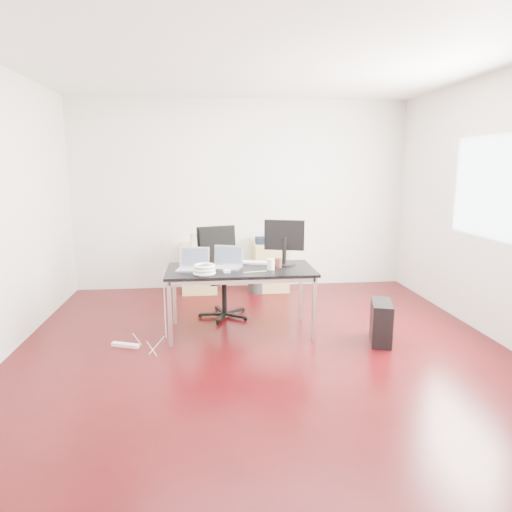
{
  "coord_description": "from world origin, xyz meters",
  "views": [
    {
      "loc": [
        -0.53,
        -4.38,
        1.83
      ],
      "look_at": [
        0.0,
        0.55,
        0.85
      ],
      "focal_mm": 32.0,
      "sensor_mm": 36.0,
      "label": 1
    }
  ],
  "objects": [
    {
      "name": "room_shell",
      "position": [
        0.04,
        0.0,
        1.4
      ],
      "size": [
        5.0,
        5.0,
        5.0
      ],
      "color": "#330508",
      "rests_on": "ground"
    },
    {
      "name": "desk",
      "position": [
        -0.18,
        0.47,
        0.68
      ],
      "size": [
        1.6,
        0.8,
        0.73
      ],
      "color": "black",
      "rests_on": "ground"
    },
    {
      "name": "office_chair",
      "position": [
        -0.37,
        1.1,
        0.61
      ],
      "size": [
        0.6,
        0.62,
        1.08
      ],
      "rotation": [
        0.0,
        0.0,
        0.32
      ],
      "color": "black",
      "rests_on": "ground"
    },
    {
      "name": "filing_cabinet_left",
      "position": [
        -0.66,
        2.23,
        0.35
      ],
      "size": [
        0.5,
        0.5,
        0.7
      ],
      "primitive_type": "cube",
      "color": "tan",
      "rests_on": "ground"
    },
    {
      "name": "filing_cabinet_right",
      "position": [
        0.4,
        2.23,
        0.35
      ],
      "size": [
        0.5,
        0.5,
        0.7
      ],
      "primitive_type": "cube",
      "color": "tan",
      "rests_on": "ground"
    },
    {
      "name": "pc_tower",
      "position": [
        1.26,
        0.01,
        0.22
      ],
      "size": [
        0.32,
        0.49,
        0.44
      ],
      "primitive_type": "cube",
      "rotation": [
        0.0,
        0.0,
        -0.29
      ],
      "color": "black",
      "rests_on": "ground"
    },
    {
      "name": "wastebasket",
      "position": [
        0.17,
        2.07,
        0.14
      ],
      "size": [
        0.28,
        0.28,
        0.28
      ],
      "primitive_type": "cylinder",
      "rotation": [
        0.0,
        0.0,
        0.17
      ],
      "color": "black",
      "rests_on": "ground"
    },
    {
      "name": "power_strip",
      "position": [
        -1.4,
        0.17,
        0.02
      ],
      "size": [
        0.3,
        0.16,
        0.04
      ],
      "primitive_type": "cube",
      "rotation": [
        0.0,
        0.0,
        -0.37
      ],
      "color": "white",
      "rests_on": "ground"
    },
    {
      "name": "laptop_left",
      "position": [
        -0.69,
        0.47,
        0.79
      ],
      "size": [
        0.37,
        0.31,
        0.23
      ],
      "rotation": [
        0.0,
        0.0,
        -0.2
      ],
      "color": "silver",
      "rests_on": "desk"
    },
    {
      "name": "laptop_right",
      "position": [
        -0.32,
        0.54,
        0.79
      ],
      "size": [
        0.39,
        0.34,
        0.23
      ],
      "rotation": [
        0.0,
        0.0,
        -0.31
      ],
      "color": "silver",
      "rests_on": "desk"
    },
    {
      "name": "monitor",
      "position": [
        0.33,
        0.62,
        1.01
      ],
      "size": [
        0.45,
        0.26,
        0.51
      ],
      "rotation": [
        0.0,
        0.0,
        -0.29
      ],
      "color": "black",
      "rests_on": "desk"
    },
    {
      "name": "keyboard",
      "position": [
        0.03,
        0.71,
        0.74
      ],
      "size": [
        0.46,
        0.25,
        0.02
      ],
      "primitive_type": "cube",
      "rotation": [
        0.0,
        0.0,
        -0.27
      ],
      "color": "white",
      "rests_on": "desk"
    },
    {
      "name": "cup_white",
      "position": [
        0.14,
        0.38,
        0.79
      ],
      "size": [
        0.09,
        0.09,
        0.12
      ],
      "primitive_type": "cylinder",
      "rotation": [
        0.0,
        0.0,
        -0.14
      ],
      "color": "white",
      "rests_on": "desk"
    },
    {
      "name": "cup_brown",
      "position": [
        0.24,
        0.49,
        0.78
      ],
      "size": [
        0.09,
        0.09,
        0.1
      ],
      "primitive_type": "cylinder",
      "rotation": [
        0.0,
        0.0,
        -0.27
      ],
      "color": "#532A1C",
      "rests_on": "desk"
    },
    {
      "name": "cable_coil",
      "position": [
        -0.57,
        0.23,
        0.78
      ],
      "size": [
        0.24,
        0.24,
        0.11
      ],
      "rotation": [
        0.0,
        0.0,
        -0.3
      ],
      "color": "white",
      "rests_on": "desk"
    },
    {
      "name": "power_adapter",
      "position": [
        -0.33,
        0.29,
        0.74
      ],
      "size": [
        0.07,
        0.07,
        0.03
      ],
      "primitive_type": "cube",
      "rotation": [
        0.0,
        0.0,
        0.06
      ],
      "color": "white",
      "rests_on": "desk"
    },
    {
      "name": "speaker",
      "position": [
        -0.73,
        2.15,
        0.79
      ],
      "size": [
        0.11,
        0.1,
        0.18
      ],
      "primitive_type": "cube",
      "rotation": [
        0.0,
        0.0,
        0.25
      ],
      "color": "#9E9E9E",
      "rests_on": "filing_cabinet_left"
    },
    {
      "name": "navy_garment",
      "position": [
        0.33,
        2.27,
        0.74
      ],
      "size": [
        0.3,
        0.24,
        0.09
      ],
      "primitive_type": "cube",
      "rotation": [
        0.0,
        0.0,
        -0.0
      ],
      "color": "black",
      "rests_on": "filing_cabinet_right"
    }
  ]
}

